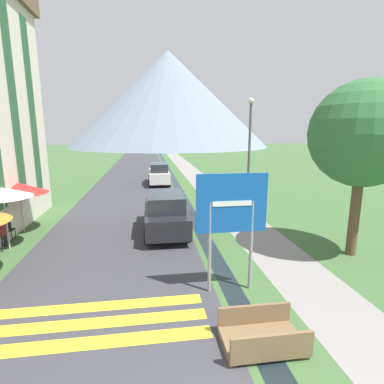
% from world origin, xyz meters
% --- Properties ---
extents(ground_plane, '(160.00, 160.00, 0.00)m').
position_xyz_m(ground_plane, '(0.00, 20.00, 0.00)').
color(ground_plane, '#3D6033').
extents(road, '(6.40, 60.00, 0.01)m').
position_xyz_m(road, '(-2.50, 30.00, 0.00)').
color(road, '#38383D').
rests_on(road, ground_plane).
extents(footpath, '(2.20, 60.00, 0.01)m').
position_xyz_m(footpath, '(3.60, 30.00, 0.00)').
color(footpath, gray).
rests_on(footpath, ground_plane).
extents(drainage_channel, '(0.60, 60.00, 0.00)m').
position_xyz_m(drainage_channel, '(1.20, 30.00, 0.00)').
color(drainage_channel, black).
rests_on(drainage_channel, ground_plane).
extents(crosswalk_marking, '(5.44, 1.84, 0.01)m').
position_xyz_m(crosswalk_marking, '(-2.50, 3.84, 0.01)').
color(crosswalk_marking, yellow).
rests_on(crosswalk_marking, ground_plane).
extents(mountain_distant, '(56.24, 56.24, 26.42)m').
position_xyz_m(mountain_distant, '(5.05, 85.89, 13.21)').
color(mountain_distant, slate).
rests_on(mountain_distant, ground_plane).
extents(road_sign, '(1.99, 0.11, 3.42)m').
position_xyz_m(road_sign, '(1.13, 4.87, 2.29)').
color(road_sign, gray).
rests_on(road_sign, ground_plane).
extents(footbridge, '(1.70, 1.10, 0.65)m').
position_xyz_m(footbridge, '(1.20, 2.52, 0.23)').
color(footbridge, brown).
rests_on(footbridge, ground_plane).
extents(parked_car_near, '(1.92, 4.52, 1.82)m').
position_xyz_m(parked_car_near, '(-0.40, 10.24, 0.91)').
color(parked_car_near, black).
rests_on(parked_car_near, ground_plane).
extents(parked_car_far, '(1.77, 4.50, 1.82)m').
position_xyz_m(parked_car_far, '(-0.22, 22.79, 0.91)').
color(parked_car_far, silver).
rests_on(parked_car_far, ground_plane).
extents(cafe_chair_far_left, '(0.40, 0.40, 0.85)m').
position_xyz_m(cafe_chair_far_left, '(-6.99, 10.04, 0.51)').
color(cafe_chair_far_left, '#232328').
rests_on(cafe_chair_far_left, ground_plane).
extents(cafe_umbrella_middle_white, '(2.09, 2.09, 2.44)m').
position_xyz_m(cafe_umbrella_middle_white, '(-6.56, 9.10, 2.25)').
color(cafe_umbrella_middle_white, '#B7B2A8').
rests_on(cafe_umbrella_middle_white, ground_plane).
extents(cafe_umbrella_rear_red, '(2.39, 2.39, 2.26)m').
position_xyz_m(cafe_umbrella_rear_red, '(-6.82, 11.20, 2.02)').
color(cafe_umbrella_rear_red, '#B7B2A8').
rests_on(cafe_umbrella_rear_red, ground_plane).
extents(person_seated_near, '(0.32, 0.32, 1.23)m').
position_xyz_m(person_seated_near, '(-6.95, 9.49, 0.68)').
color(person_seated_near, '#282833').
rests_on(person_seated_near, ground_plane).
extents(streetlamp, '(0.28, 0.28, 6.02)m').
position_xyz_m(streetlamp, '(3.68, 10.97, 3.51)').
color(streetlamp, '#515156').
rests_on(streetlamp, ground_plane).
extents(tree_by_path, '(3.69, 3.69, 6.27)m').
position_xyz_m(tree_by_path, '(6.30, 6.72, 4.40)').
color(tree_by_path, brown).
rests_on(tree_by_path, ground_plane).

